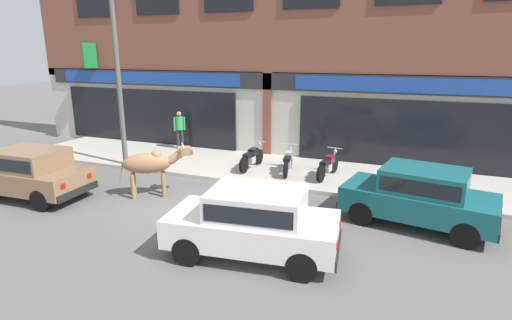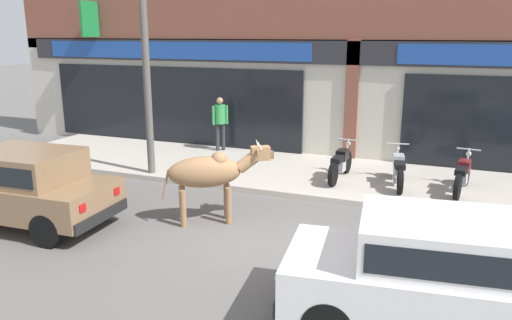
{
  "view_description": "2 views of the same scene",
  "coord_description": "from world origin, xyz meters",
  "views": [
    {
      "loc": [
        5.45,
        -8.97,
        4.14
      ],
      "look_at": [
        1.47,
        1.0,
        1.24
      ],
      "focal_mm": 28.0,
      "sensor_mm": 36.0,
      "label": 1
    },
    {
      "loc": [
        2.63,
        -7.86,
        3.59
      ],
      "look_at": [
        -0.9,
        1.0,
        1.14
      ],
      "focal_mm": 35.0,
      "sensor_mm": 36.0,
      "label": 2
    }
  ],
  "objects": [
    {
      "name": "pedestrian",
      "position": [
        -3.79,
        5.38,
        1.12
      ],
      "size": [
        0.38,
        0.38,
        1.6
      ],
      "color": "#2D2D33",
      "rests_on": "sidewalk"
    },
    {
      "name": "motorcycle_1",
      "position": [
        1.58,
        3.68,
        0.52
      ],
      "size": [
        0.58,
        1.8,
        0.88
      ],
      "color": "black",
      "rests_on": "sidewalk"
    },
    {
      "name": "motorcycle_0",
      "position": [
        0.23,
        3.7,
        0.52
      ],
      "size": [
        0.52,
        1.81,
        0.88
      ],
      "color": "black",
      "rests_on": "sidewalk"
    },
    {
      "name": "ground_plane",
      "position": [
        0.0,
        0.0,
        0.0
      ],
      "size": [
        90.0,
        90.0,
        0.0
      ],
      "primitive_type": "plane",
      "color": "#605E5B"
    },
    {
      "name": "utility_pole",
      "position": [
        -4.35,
        2.5,
        3.0
      ],
      "size": [
        0.18,
        0.18,
        5.73
      ],
      "primitive_type": "cylinder",
      "color": "#595651",
      "rests_on": "sidewalk"
    },
    {
      "name": "motorcycle_2",
      "position": [
        2.96,
        3.69,
        0.52
      ],
      "size": [
        0.58,
        1.81,
        0.88
      ],
      "color": "black",
      "rests_on": "sidewalk"
    },
    {
      "name": "sidewalk",
      "position": [
        0.0,
        4.05,
        0.07
      ],
      "size": [
        19.0,
        3.71,
        0.13
      ],
      "primitive_type": "cube",
      "color": "#B7AFA3",
      "rests_on": "ground"
    },
    {
      "name": "cow",
      "position": [
        -1.56,
        0.29,
        1.01
      ],
      "size": [
        1.9,
        1.37,
        1.61
      ],
      "color": "#936B47",
      "rests_on": "ground"
    },
    {
      "name": "car_1",
      "position": [
        2.59,
        -1.92,
        0.81
      ],
      "size": [
        3.74,
        2.01,
        1.46
      ],
      "color": "black",
      "rests_on": "ground"
    },
    {
      "name": "car_2",
      "position": [
        -4.79,
        -1.12,
        0.81
      ],
      "size": [
        3.67,
        1.75,
        1.46
      ],
      "color": "black",
      "rests_on": "ground"
    }
  ]
}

